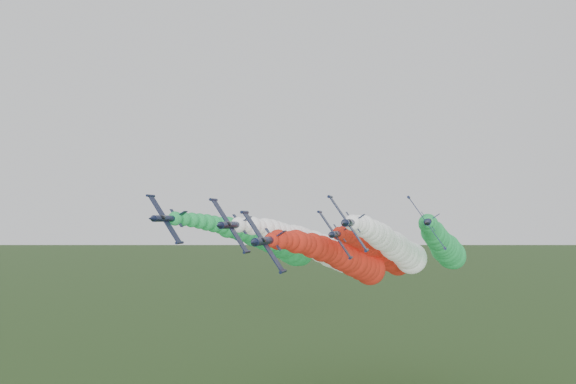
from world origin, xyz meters
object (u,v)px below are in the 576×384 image
(jet_lead, at_px, (349,260))
(jet_outer_right, at_px, (444,247))
(jet_outer_left, at_px, (276,244))
(jet_trail, at_px, (383,253))
(jet_inner_left, at_px, (322,249))
(jet_inner_right, at_px, (396,248))

(jet_lead, bearing_deg, jet_outer_right, 38.77)
(jet_outer_left, xyz_separation_m, jet_trail, (27.92, 8.07, -2.46))
(jet_lead, distance_m, jet_inner_left, 11.66)
(jet_lead, relative_size, jet_inner_left, 1.00)
(jet_outer_left, distance_m, jet_trail, 29.17)
(jet_inner_right, distance_m, jet_trail, 14.96)
(jet_inner_right, relative_size, jet_trail, 1.00)
(jet_inner_right, distance_m, jet_outer_left, 32.78)
(jet_lead, xyz_separation_m, jet_inner_left, (-7.87, 8.36, 2.07))
(jet_lead, bearing_deg, jet_trail, 75.94)
(jet_inner_left, bearing_deg, jet_outer_left, 151.51)
(jet_inner_right, distance_m, jet_outer_right, 13.90)
(jet_outer_left, bearing_deg, jet_inner_right, -10.72)
(jet_inner_left, distance_m, jet_outer_right, 31.15)
(jet_lead, height_order, jet_outer_left, jet_outer_left)
(jet_trail, bearing_deg, jet_outer_right, -22.19)
(jet_inner_right, xyz_separation_m, jet_trail, (-4.29, 14.17, -2.15))
(jet_inner_left, relative_size, jet_outer_right, 1.00)
(jet_outer_right, bearing_deg, jet_inner_right, -146.37)
(jet_inner_left, xyz_separation_m, jet_inner_right, (18.18, 1.52, 0.46))
(jet_lead, bearing_deg, jet_inner_right, 43.77)
(jet_inner_left, bearing_deg, jet_trail, 48.47)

